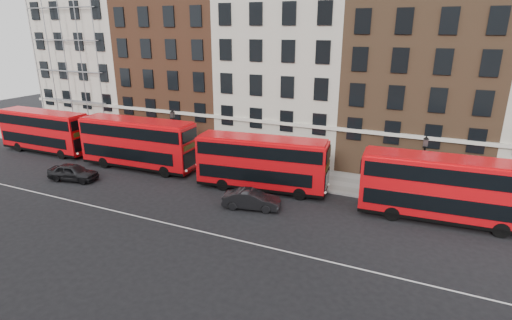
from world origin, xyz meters
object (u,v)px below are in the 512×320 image
at_px(bus_c, 261,162).
at_px(bus_d, 443,188).
at_px(bus_b, 137,142).
at_px(car_front, 252,200).
at_px(car_rear, 73,172).
at_px(bus_a, 44,130).

xyz_separation_m(bus_c, bus_d, (13.59, 0.00, 0.07)).
bearing_deg(bus_c, bus_d, -7.22).
height_order(bus_b, car_front, bus_b).
height_order(bus_b, bus_c, bus_b).
height_order(bus_c, car_rear, bus_c).
xyz_separation_m(bus_a, bus_c, (25.40, -0.00, 0.00)).
height_order(bus_a, bus_d, bus_d).
bearing_deg(bus_d, bus_a, 176.24).
height_order(bus_d, car_front, bus_d).
bearing_deg(bus_a, bus_d, -0.65).
xyz_separation_m(bus_b, bus_d, (26.39, -0.00, -0.08)).
relative_size(bus_b, bus_d, 1.03).
relative_size(bus_d, car_front, 2.61).
relative_size(bus_b, bus_c, 1.05).
height_order(bus_b, car_rear, bus_b).
xyz_separation_m(bus_b, car_front, (13.61, -3.64, -1.86)).
xyz_separation_m(car_rear, car_front, (16.77, 1.32, -0.04)).
relative_size(bus_b, car_rear, 2.63).
xyz_separation_m(bus_a, bus_b, (12.61, -0.00, 0.15)).
height_order(bus_c, car_front, bus_c).
relative_size(bus_b, car_front, 2.69).
distance_m(bus_a, bus_d, 38.99).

